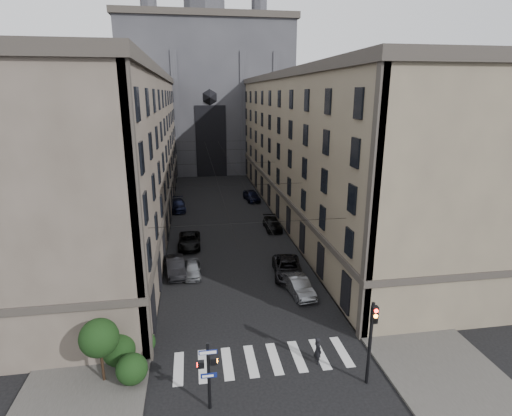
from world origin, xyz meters
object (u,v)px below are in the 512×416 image
car_right_near (299,286)px  car_left_near (192,269)px  traffic_light_right (371,334)px  car_right_midnear (288,268)px  car_right_midfar (272,224)px  car_left_midnear (176,267)px  pedestrian_signal_left (208,371)px  car_right_far (252,196)px  car_left_far (178,205)px  pedestrian (318,350)px  car_left_midfar (189,241)px  gothic_tower (207,86)px

car_right_near → car_left_near: bearing=143.7°
traffic_light_right → car_right_midnear: bearing=94.8°
car_left_near → car_right_midfar: 15.25m
car_left_midnear → pedestrian_signal_left: bearing=-88.3°
car_left_midnear → car_right_far: 27.40m
car_left_far → car_right_midfar: car_left_far is taller
car_right_far → pedestrian: 39.48m
car_right_near → car_right_midfar: 16.64m
car_left_midfar → car_right_midfar: bearing=24.1°
car_left_near → car_left_midnear: bearing=162.0°
car_right_midnear → car_right_midfar: bearing=92.0°
pedestrian → car_left_midnear: bearing=17.6°
gothic_tower → car_left_midfar: 52.65m
car_right_midfar → car_right_far: 14.00m
car_left_midnear → car_left_far: (-0.38, 21.59, -0.02)m
pedestrian → car_right_far: bearing=-17.5°
pedestrian_signal_left → car_left_far: pedestrian_signal_left is taller
traffic_light_right → car_right_midfar: 27.84m
car_left_midfar → car_right_midfar: size_ratio=1.10×
car_right_midnear → car_right_midfar: size_ratio=1.19×
traffic_light_right → car_left_far: size_ratio=1.01×
car_left_midnear → car_right_far: bearing=60.6°
pedestrian_signal_left → car_right_far: bearing=78.5°
traffic_light_right → car_right_near: bearing=95.8°
car_right_midnear → pedestrian: pedestrian is taller
car_right_near → pedestrian_signal_left: bearing=-131.5°
car_right_near → car_right_midfar: car_right_near is taller
pedestrian_signal_left → car_right_near: bearing=55.3°
traffic_light_right → pedestrian_signal_left: bearing=-177.4°
gothic_tower → car_right_near: bearing=-85.9°
pedestrian_signal_left → car_left_far: size_ratio=0.77×
gothic_tower → pedestrian: bearing=-87.3°
car_right_midnear → car_right_far: (0.70, 27.08, 0.05)m
gothic_tower → car_left_near: (-4.28, -56.96, -17.15)m
car_left_midfar → pedestrian: (7.88, -21.17, 0.18)m
traffic_light_right → car_left_midfar: 25.68m
gothic_tower → pedestrian_signal_left: bearing=-92.7°
car_left_near → car_right_far: car_right_far is taller
car_left_midfar → car_right_far: bearing=63.4°
pedestrian_signal_left → car_left_midfar: 23.94m
gothic_tower → car_right_near: (4.48, -61.92, -17.07)m
car_left_near → car_left_midnear: car_left_midnear is taller
car_left_midnear → car_left_midfar: 6.99m
pedestrian_signal_left → car_left_near: size_ratio=1.05×
traffic_light_right → car_right_midnear: size_ratio=0.94×
car_left_near → car_right_far: (9.35, 25.64, 0.18)m
car_right_far → car_right_midnear: bearing=-98.3°
gothic_tower → car_right_far: bearing=-80.8°
car_right_midnear → pedestrian_signal_left: bearing=-110.4°
car_left_midfar → car_right_midfar: (10.13, 4.28, -0.03)m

